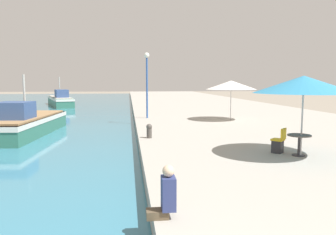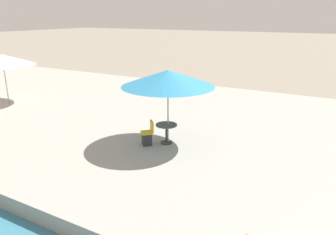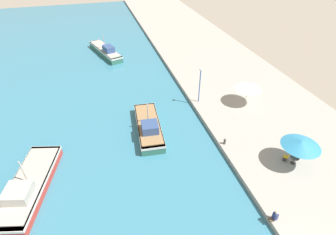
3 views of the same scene
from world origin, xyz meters
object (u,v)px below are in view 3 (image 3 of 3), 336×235
object	(u,v)px
cafe_table	(294,159)
lamppost	(200,79)
fishing_boat_near	(29,186)
cafe_umbrella_pink	(301,143)
fishing_boat_mid	(149,126)
cafe_umbrella_white	(248,86)
cafe_chair_left	(286,158)
person_at_quay	(275,216)
fishing_boat_far	(106,51)
mooring_bollard	(225,141)

from	to	relation	value
cafe_table	lamppost	xyz separation A→B (m)	(-4.55, 12.45, 2.56)
fishing_boat_near	cafe_umbrella_pink	bearing A→B (deg)	4.86
fishing_boat_mid	cafe_umbrella_white	xyz separation A→B (m)	(12.66, 1.67, 2.13)
cafe_table	cafe_chair_left	xyz separation A→B (m)	(-0.50, 0.52, -0.21)
fishing_boat_near	lamppost	xyz separation A→B (m)	(18.65, 8.78, 2.90)
cafe_table	person_at_quay	bearing A→B (deg)	-138.34
fishing_boat_near	fishing_boat_far	distance (m)	29.72
cafe_table	mooring_bollard	size ratio (longest dim) A/B	1.22
cafe_umbrella_white	cafe_chair_left	world-z (taller)	cafe_umbrella_white
cafe_table	mooring_bollard	xyz separation A→B (m)	(-4.93, 4.21, -0.18)
cafe_umbrella_white	fishing_boat_near	bearing A→B (deg)	-164.15
cafe_chair_left	fishing_boat_far	bearing A→B (deg)	70.33
fishing_boat_near	cafe_umbrella_white	size ratio (longest dim) A/B	2.83
cafe_umbrella_white	person_at_quay	world-z (taller)	cafe_umbrella_white
cafe_umbrella_pink	fishing_boat_mid	bearing A→B (deg)	143.02
mooring_bollard	lamppost	bearing A→B (deg)	87.35
mooring_bollard	cafe_umbrella_white	bearing A→B (deg)	47.23
fishing_boat_near	person_at_quay	distance (m)	19.84
fishing_boat_mid	cafe_table	bearing A→B (deg)	-32.01
cafe_chair_left	person_at_quay	bearing A→B (deg)	-175.82
mooring_bollard	cafe_chair_left	bearing A→B (deg)	-39.75
cafe_chair_left	mooring_bollard	bearing A→B (deg)	96.80
cafe_umbrella_white	cafe_table	distance (m)	10.71
fishing_boat_far	cafe_chair_left	bearing A→B (deg)	-84.33
fishing_boat_far	person_at_quay	world-z (taller)	fishing_boat_far
person_at_quay	lamppost	distance (m)	17.27
cafe_chair_left	person_at_quay	xyz separation A→B (m)	(-4.68, -5.13, 0.12)
fishing_boat_near	fishing_boat_far	xyz separation A→B (m)	(8.80, 28.38, 0.05)
fishing_boat_near	cafe_chair_left	bearing A→B (deg)	6.04
fishing_boat_far	mooring_bollard	bearing A→B (deg)	-89.34
lamppost	mooring_bollard	bearing A→B (deg)	-92.65
fishing_boat_mid	cafe_chair_left	size ratio (longest dim) A/B	8.99
cafe_chair_left	lamppost	bearing A→B (deg)	65.30
fishing_boat_far	cafe_umbrella_white	bearing A→B (deg)	-72.73
fishing_boat_near	person_at_quay	bearing A→B (deg)	-10.73
fishing_boat_far	cafe_table	world-z (taller)	fishing_boat_far
fishing_boat_near	mooring_bollard	bearing A→B (deg)	15.61
cafe_table	cafe_chair_left	bearing A→B (deg)	133.46
person_at_quay	cafe_umbrella_white	bearing A→B (deg)	68.10
fishing_boat_far	mooring_bollard	world-z (taller)	fishing_boat_far
fishing_boat_near	cafe_umbrella_white	distance (m)	25.15
cafe_umbrella_white	fishing_boat_mid	bearing A→B (deg)	-172.48
cafe_umbrella_pink	cafe_umbrella_white	world-z (taller)	cafe_umbrella_pink
cafe_umbrella_pink	lamppost	world-z (taller)	lamppost
fishing_boat_mid	lamppost	distance (m)	8.56
fishing_boat_far	cafe_umbrella_pink	bearing A→B (deg)	-83.88
fishing_boat_near	cafe_chair_left	xyz separation A→B (m)	(22.70, -3.15, 0.13)
fishing_boat_far	cafe_chair_left	distance (m)	34.46
lamppost	fishing_boat_near	bearing A→B (deg)	-154.80
fishing_boat_mid	cafe_umbrella_pink	xyz separation A→B (m)	(11.80, -8.89, 2.27)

